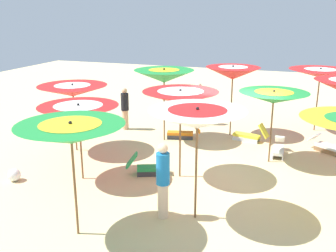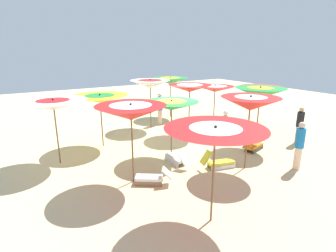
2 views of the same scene
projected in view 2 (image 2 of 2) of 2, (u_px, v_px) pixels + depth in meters
ground at (180, 145)px, 11.57m from camera, size 39.33×39.33×0.04m
beach_umbrella_0 at (53, 105)px, 9.13m from camera, size 2.29×2.29×2.40m
beach_umbrella_1 at (131, 112)px, 7.75m from camera, size 2.10×2.10×2.52m
beach_umbrella_2 at (215, 134)px, 5.85m from camera, size 2.30×2.30×2.42m
beach_umbrella_3 at (100, 99)px, 10.89m from camera, size 2.28×2.28×2.27m
beach_umbrella_4 at (171, 106)px, 9.79m from camera, size 2.03×2.03×2.24m
beach_umbrella_5 at (250, 103)px, 8.67m from camera, size 1.94×1.94×2.59m
beach_umbrella_6 at (150, 84)px, 13.60m from camera, size 2.06×2.06×2.56m
beach_umbrella_7 at (190, 88)px, 12.44m from camera, size 2.02×2.02×2.49m
beach_umbrella_8 at (260, 93)px, 10.84m from camera, size 2.06×2.06×2.57m
beach_umbrella_9 at (170, 81)px, 15.88m from camera, size 2.12×2.12×2.45m
beach_umbrella_10 at (215, 89)px, 14.63m from camera, size 2.12×2.12×2.13m
beach_umbrella_11 at (260, 90)px, 13.72m from camera, size 2.20×2.20×2.24m
lounger_0 at (176, 159)px, 9.61m from camera, size 0.36×1.23×0.53m
lounger_1 at (201, 126)px, 13.58m from camera, size 1.23×0.79×0.65m
lounger_2 at (219, 162)px, 9.26m from camera, size 1.29×0.62×0.70m
lounger_3 at (253, 146)px, 10.84m from camera, size 1.24×0.64×0.58m
lounger_4 at (152, 178)px, 8.18m from camera, size 1.16×0.96×0.53m
beachgoer_0 at (300, 125)px, 11.58m from camera, size 0.30×0.30×1.63m
beachgoer_1 at (299, 145)px, 9.01m from camera, size 0.30×0.30×1.69m
beachgoer_2 at (160, 108)px, 14.51m from camera, size 0.30×0.30×1.75m
beach_ball at (226, 113)px, 16.57m from camera, size 0.35×0.35×0.35m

